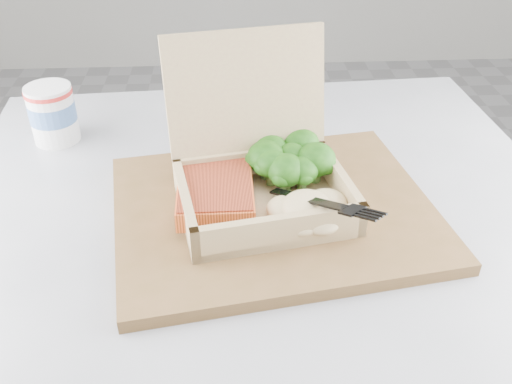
{
  "coord_description": "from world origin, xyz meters",
  "views": [
    {
      "loc": [
        -0.4,
        -0.85,
        1.15
      ],
      "look_at": [
        -0.37,
        -0.3,
        0.77
      ],
      "focal_mm": 40.0,
      "sensor_mm": 36.0,
      "label": 1
    }
  ],
  "objects": [
    {
      "name": "broccoli_pile",
      "position": [
        -0.32,
        -0.24,
        0.77
      ],
      "size": [
        0.11,
        0.11,
        0.04
      ],
      "primitive_type": null,
      "color": "#317D1B",
      "rests_on": "takeout_container"
    },
    {
      "name": "plastic_fork",
      "position": [
        -0.33,
        -0.32,
        0.78
      ],
      "size": [
        0.11,
        0.14,
        0.04
      ],
      "rotation": [
        0.0,
        0.0,
        3.79
      ],
      "color": "black",
      "rests_on": "mashed_potatoes"
    },
    {
      "name": "receipt",
      "position": [
        -0.34,
        -0.09,
        0.73
      ],
      "size": [
        0.12,
        0.16,
        0.0
      ],
      "primitive_type": "cube",
      "rotation": [
        0.0,
        0.0,
        0.26
      ],
      "color": "silver",
      "rests_on": "cafe_table"
    },
    {
      "name": "mashed_potatoes",
      "position": [
        -0.32,
        -0.33,
        0.77
      ],
      "size": [
        0.09,
        0.08,
        0.03
      ],
      "primitive_type": "ellipsoid",
      "color": "#D1BE87",
      "rests_on": "takeout_container"
    },
    {
      "name": "cafe_table",
      "position": [
        -0.36,
        -0.3,
        0.54
      ],
      "size": [
        0.83,
        0.83,
        0.72
      ],
      "rotation": [
        0.0,
        0.0,
        0.06
      ],
      "color": "black",
      "rests_on": "floor"
    },
    {
      "name": "paper_cup",
      "position": [
        -0.66,
        -0.08,
        0.77
      ],
      "size": [
        0.07,
        0.07,
        0.09
      ],
      "color": "white",
      "rests_on": "cafe_table"
    },
    {
      "name": "serving_tray",
      "position": [
        -0.35,
        -0.29,
        0.73
      ],
      "size": [
        0.42,
        0.36,
        0.02
      ],
      "primitive_type": "cube",
      "rotation": [
        0.0,
        0.0,
        0.16
      ],
      "color": "brown",
      "rests_on": "cafe_table"
    },
    {
      "name": "salmon_fillet",
      "position": [
        -0.42,
        -0.29,
        0.76
      ],
      "size": [
        0.09,
        0.12,
        0.02
      ],
      "primitive_type": "cube",
      "rotation": [
        0.0,
        0.0,
        0.01
      ],
      "color": "orange",
      "rests_on": "takeout_container"
    },
    {
      "name": "floor",
      "position": [
        0.0,
        0.0,
        0.0
      ],
      "size": [
        4.0,
        4.0,
        0.0
      ],
      "primitive_type": "plane",
      "color": "#98989E",
      "rests_on": "ground"
    },
    {
      "name": "takeout_container",
      "position": [
        -0.37,
        -0.27,
        0.79
      ],
      "size": [
        0.23,
        0.22,
        0.19
      ],
      "rotation": [
        0.0,
        0.0,
        0.19
      ],
      "color": "tan",
      "rests_on": "serving_tray"
    }
  ]
}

